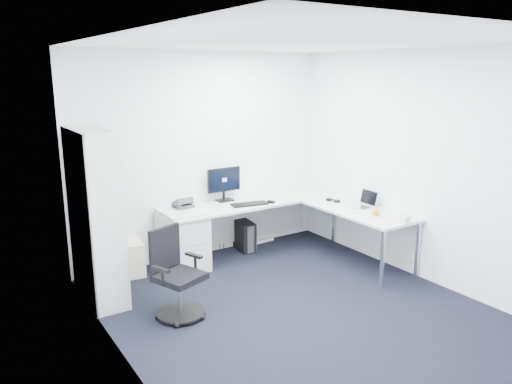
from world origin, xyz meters
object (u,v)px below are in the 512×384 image
task_chair (180,274)px  monitor (224,184)px  laptop (358,199)px  l_desk (267,234)px  bookshelf (96,217)px

task_chair → monitor: size_ratio=1.88×
task_chair → laptop: 2.61m
monitor → task_chair: bearing=-134.2°
task_chair → monitor: bearing=26.3°
laptop → monitor: bearing=139.2°
task_chair → monitor: monitor is taller
l_desk → task_chair: 1.82m
l_desk → laptop: bearing=-35.0°
monitor → laptop: 1.77m
l_desk → task_chair: size_ratio=2.73×
l_desk → monitor: (-0.32, 0.56, 0.60)m
l_desk → laptop: laptop is taller
l_desk → monitor: monitor is taller
task_chair → bookshelf: bearing=101.6°
task_chair → monitor: (1.30, 1.39, 0.51)m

